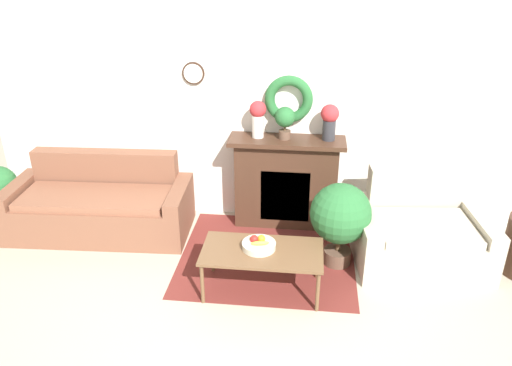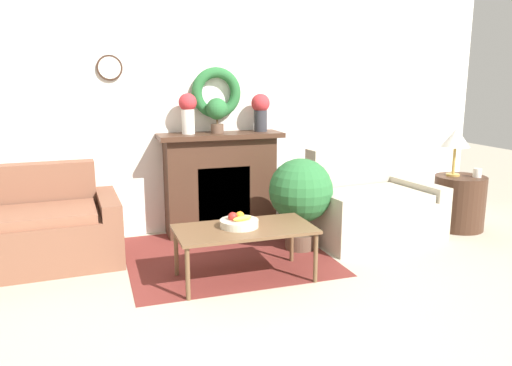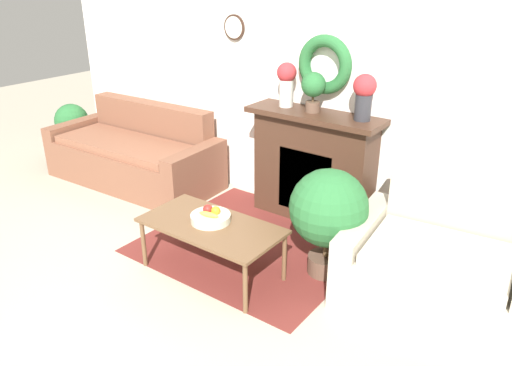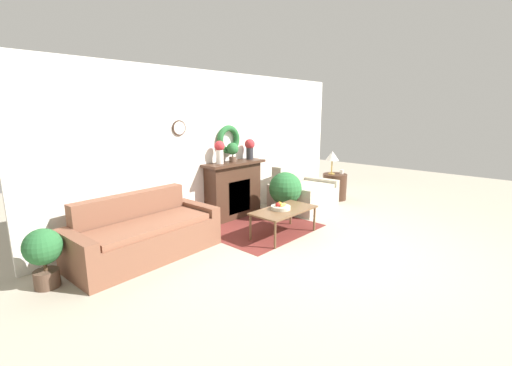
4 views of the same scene
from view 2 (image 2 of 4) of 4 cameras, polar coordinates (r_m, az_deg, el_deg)
name	(u,v)px [view 2 (image 2 of 4)]	position (r m, az deg, el deg)	size (l,w,h in m)	color
ground_plane	(295,339)	(3.36, 4.50, -17.36)	(16.00, 16.00, 0.00)	#ADA38E
floor_rug	(227,255)	(4.76, -3.39, -8.23)	(1.83, 1.68, 0.01)	maroon
wall_back	(203,105)	(5.39, -6.08, 8.85)	(6.80, 0.17, 2.70)	white
fireplace	(221,183)	(5.33, -4.08, 0.05)	(1.30, 0.41, 1.07)	#42281C
loveseat_right	(366,207)	(5.40, 12.42, -2.68)	(1.41, 1.11, 0.89)	#B2A893
coffee_table	(245,232)	(4.10, -1.31, -5.63)	(1.13, 0.58, 0.44)	brown
fruit_bowl	(239,222)	(4.10, -1.97, -4.50)	(0.32, 0.32, 0.12)	beige
side_table_by_loveseat	(459,203)	(5.92, 22.18, -2.08)	(0.55, 0.55, 0.59)	#42281C
table_lamp	(456,139)	(5.80, 21.87, 4.73)	(0.30, 0.30, 0.52)	#B28E42
mug	(477,173)	(5.87, 23.96, 1.07)	(0.09, 0.09, 0.10)	silver
vase_on_mantel_left	(188,110)	(5.16, -7.80, 8.23)	(0.18, 0.18, 0.41)	silver
vase_on_mantel_right	(261,110)	(5.36, 0.52, 8.38)	(0.20, 0.20, 0.40)	#2D2D33
potted_plant_on_mantel	(217,111)	(5.21, -4.48, 8.15)	(0.22, 0.22, 0.36)	brown
potted_plant_floor_by_loveseat	(301,193)	(4.79, 5.14, -1.15)	(0.62, 0.62, 0.89)	brown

